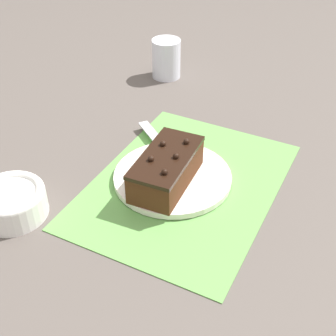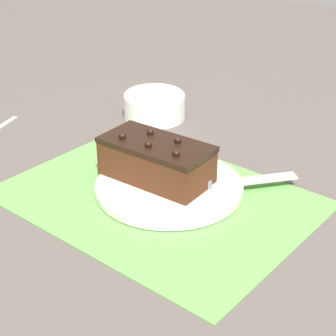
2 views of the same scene
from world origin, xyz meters
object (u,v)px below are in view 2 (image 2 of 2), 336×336
serving_knife (211,183)px  small_bowl (154,104)px  chocolate_cake (156,160)px  cake_plate (170,187)px

serving_knife → small_bowl: small_bowl is taller
small_bowl → chocolate_cake: bearing=131.5°
chocolate_cake → small_bowl: size_ratio=1.45×
small_bowl → serving_knife: bearing=146.5°
small_bowl → cake_plate: bearing=135.4°
cake_plate → small_bowl: 0.31m
chocolate_cake → serving_knife: size_ratio=1.00×
cake_plate → serving_knife: 0.07m
serving_knife → small_bowl: 0.33m
cake_plate → small_bowl: small_bowl is taller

